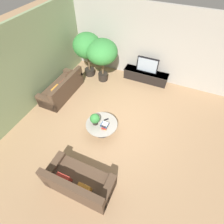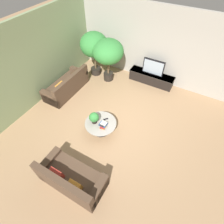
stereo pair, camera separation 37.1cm
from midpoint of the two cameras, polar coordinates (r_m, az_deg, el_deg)
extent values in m
plane|color=#9E7A56|center=(6.12, 2.47, -4.72)|extent=(24.00, 24.00, 0.00)
cube|color=#A39E93|center=(7.60, 15.10, 20.11)|extent=(7.40, 0.12, 3.00)
cube|color=gray|center=(6.89, -21.93, 15.27)|extent=(0.12, 7.40, 3.00)
cube|color=black|center=(7.94, 14.01, 10.68)|extent=(1.88, 0.48, 0.45)
cube|color=#2D2823|center=(7.82, 14.30, 11.93)|extent=(1.92, 0.50, 0.02)
cube|color=black|center=(7.63, 14.78, 13.96)|extent=(0.89, 0.08, 0.65)
cube|color=#99A8B7|center=(7.60, 14.67, 13.81)|extent=(0.82, 0.00, 0.59)
cube|color=black|center=(7.81, 14.33, 12.06)|extent=(0.27, 0.13, 0.02)
cylinder|color=black|center=(6.00, -1.78, -6.00)|extent=(0.57, 0.57, 0.02)
cylinder|color=black|center=(5.86, -1.82, -4.95)|extent=(0.10, 0.10, 0.39)
cylinder|color=gray|center=(5.70, -1.87, -3.72)|extent=(1.03, 1.03, 0.02)
cube|color=#4C3828|center=(7.47, -13.28, 7.95)|extent=(0.84, 1.99, 0.42)
cube|color=#4C3828|center=(7.02, -11.70, 9.77)|extent=(0.16, 1.99, 0.42)
cube|color=#4C3828|center=(7.95, -9.33, 11.99)|extent=(0.84, 0.20, 0.54)
cube|color=#4C3828|center=(6.99, -17.87, 4.06)|extent=(0.84, 0.20, 0.54)
cube|color=#422D1E|center=(7.40, -10.47, 11.91)|extent=(0.12, 0.40, 0.36)
cube|color=#B23328|center=(7.15, -12.64, 9.67)|extent=(0.15, 0.31, 0.29)
cube|color=orange|center=(6.88, -15.04, 7.71)|extent=(0.13, 0.38, 0.35)
cube|color=#4C3828|center=(5.06, -10.46, -20.59)|extent=(1.76, 0.84, 0.42)
cube|color=#4C3828|center=(4.61, -13.90, -21.90)|extent=(1.76, 0.16, 0.42)
cube|color=#4C3828|center=(4.81, -2.37, -24.87)|extent=(0.20, 0.84, 0.54)
cube|color=#4C3828|center=(5.31, -17.55, -15.91)|extent=(0.20, 0.84, 0.54)
cube|color=orange|center=(4.61, -9.41, -22.53)|extent=(0.32, 0.16, 0.30)
cube|color=#B23328|center=(4.80, -15.34, -18.81)|extent=(0.34, 0.17, 0.32)
cylinder|color=black|center=(8.33, -3.94, 13.29)|extent=(0.45, 0.45, 0.28)
cylinder|color=brown|center=(8.08, -4.11, 15.93)|extent=(0.08, 0.08, 0.62)
ellipsoid|color=#337F38|center=(7.68, -4.45, 21.08)|extent=(1.15, 1.15, 1.01)
cylinder|color=black|center=(7.93, 0.18, 11.62)|extent=(0.41, 0.41, 0.34)
cylinder|color=brown|center=(7.68, 0.19, 14.24)|extent=(0.08, 0.08, 0.53)
ellipsoid|color=#337F38|center=(7.29, 0.20, 19.13)|extent=(1.26, 1.26, 0.96)
cylinder|color=black|center=(5.68, -3.91, -3.03)|extent=(0.17, 0.17, 0.11)
sphere|color=#337F38|center=(5.53, -4.00, -1.79)|extent=(0.32, 0.32, 0.32)
cube|color=gold|center=(5.60, -0.84, -4.59)|extent=(0.19, 0.28, 0.02)
cube|color=#A32823|center=(5.58, -0.91, -4.40)|extent=(0.21, 0.32, 0.03)
cube|color=#2D4C84|center=(5.56, -0.97, -4.06)|extent=(0.23, 0.21, 0.04)
cube|color=#232326|center=(5.52, -1.05, -4.01)|extent=(0.16, 0.21, 0.02)
cube|color=beige|center=(5.50, -0.76, -3.75)|extent=(0.18, 0.17, 0.03)
cube|color=black|center=(5.78, -0.23, -2.37)|extent=(0.14, 0.14, 0.02)
camera|label=1|loc=(0.19, -88.17, 2.03)|focal=28.00mm
camera|label=2|loc=(0.19, 91.83, -2.03)|focal=28.00mm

